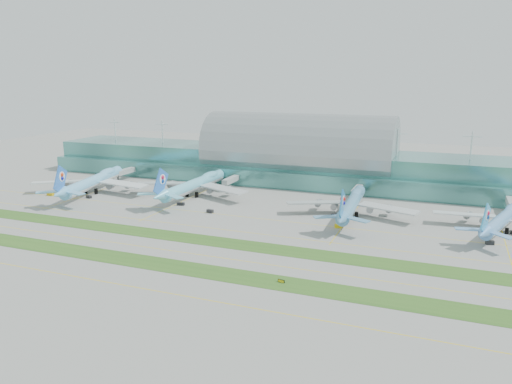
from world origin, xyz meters
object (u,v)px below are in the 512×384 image
at_px(airliner_a, 94,181).
at_px(airliner_c, 352,203).
at_px(terminal, 298,159).
at_px(airliner_b, 195,184).
at_px(airliner_d, 504,218).
at_px(taxiway_sign_east, 281,281).

height_order(airliner_a, airliner_c, airliner_a).
bearing_deg(terminal, airliner_a, -144.64).
height_order(airliner_b, airliner_d, airliner_b).
distance_m(airliner_d, taxiway_sign_east, 114.19).
distance_m(airliner_b, airliner_d, 156.42).
relative_size(airliner_c, taxiway_sign_east, 29.38).
bearing_deg(taxiway_sign_east, airliner_c, 97.10).
relative_size(airliner_a, airliner_b, 1.01).
distance_m(terminal, airliner_a, 124.73).
bearing_deg(terminal, airliner_c, -54.82).
bearing_deg(airliner_a, terminal, 22.78).
height_order(terminal, airliner_a, terminal).
height_order(airliner_a, airliner_b, airliner_a).
bearing_deg(taxiway_sign_east, airliner_d, 61.77).
relative_size(airliner_b, airliner_d, 1.20).
xyz_separation_m(airliner_d, taxiway_sign_east, (-71.97, -88.50, -5.16)).
relative_size(airliner_b, taxiway_sign_east, 31.84).
distance_m(terminal, airliner_d, 132.20).
height_order(airliner_b, airliner_c, airliner_b).
bearing_deg(airliner_a, airliner_c, -10.57).
bearing_deg(airliner_b, taxiway_sign_east, -48.53).
xyz_separation_m(airliner_a, airliner_c, (148.64, 5.24, -0.65)).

